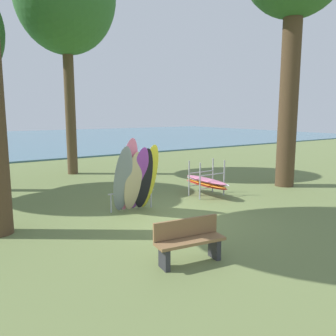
# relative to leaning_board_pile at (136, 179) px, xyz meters

# --- Properties ---
(ground_plane) EXTENTS (80.00, 80.00, 0.00)m
(ground_plane) POSITION_rel_leaning_board_pile_xyz_m (0.47, -1.18, -0.99)
(ground_plane) COLOR olive
(leaning_board_pile) EXTENTS (1.47, 0.98, 2.23)m
(leaning_board_pile) POSITION_rel_leaning_board_pile_xyz_m (0.00, 0.00, 0.00)
(leaning_board_pile) COLOR gray
(leaning_board_pile) RESTS_ON ground
(board_storage_rack) EXTENTS (1.15, 2.12, 1.25)m
(board_storage_rack) POSITION_rel_leaning_board_pile_xyz_m (3.05, 0.44, -0.50)
(board_storage_rack) COLOR #9EA0A5
(board_storage_rack) RESTS_ON ground
(park_bench) EXTENTS (1.44, 0.60, 0.85)m
(park_bench) POSITION_rel_leaning_board_pile_xyz_m (-0.83, -3.61, -0.54)
(park_bench) COLOR #2D2D33
(park_bench) RESTS_ON ground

